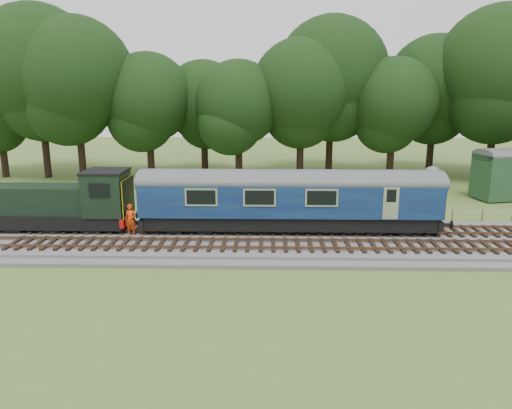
{
  "coord_description": "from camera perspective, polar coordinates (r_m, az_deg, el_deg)",
  "views": [
    {
      "loc": [
        -2.4,
        -28.2,
        9.17
      ],
      "look_at": [
        -3.14,
        1.4,
        2.0
      ],
      "focal_mm": 35.0,
      "sensor_mm": 36.0,
      "label": 1
    }
  ],
  "objects": [
    {
      "name": "track_south",
      "position": [
        28.11,
        6.27,
        -4.62
      ],
      "size": [
        67.2,
        2.4,
        0.21
      ],
      "color": "black",
      "rests_on": "ballast"
    },
    {
      "name": "ground",
      "position": [
        29.76,
        6.0,
        -4.42
      ],
      "size": [
        120.0,
        120.0,
        0.0
      ],
      "primitive_type": "plane",
      "color": "#4E6A27",
      "rests_on": "ground"
    },
    {
      "name": "worker",
      "position": [
        30.66,
        -14.14,
        -1.69
      ],
      "size": [
        0.73,
        0.51,
        1.89
      ],
      "primitive_type": "imported",
      "rotation": [
        0.0,
        0.0,
        -0.09
      ],
      "color": "#E93E0C",
      "rests_on": "ballast"
    },
    {
      "name": "fence",
      "position": [
        34.05,
        5.42,
        -2.07
      ],
      "size": [
        64.0,
        0.12,
        1.0
      ],
      "primitive_type": null,
      "color": "#6B6054",
      "rests_on": "ground"
    },
    {
      "name": "dmu_railcar",
      "position": [
        30.35,
        3.87,
        1.09
      ],
      "size": [
        18.05,
        2.86,
        3.88
      ],
      "color": "black",
      "rests_on": "ground"
    },
    {
      "name": "ballast",
      "position": [
        29.7,
        6.01,
        -4.1
      ],
      "size": [
        70.0,
        7.0,
        0.35
      ],
      "primitive_type": "cube",
      "color": "#4C4C4F",
      "rests_on": "ground"
    },
    {
      "name": "track_north",
      "position": [
        30.97,
        5.82,
        -2.89
      ],
      "size": [
        67.2,
        2.4,
        0.21
      ],
      "color": "black",
      "rests_on": "ballast"
    },
    {
      "name": "tree_line",
      "position": [
        51.09,
        4.1,
        3.24
      ],
      "size": [
        70.0,
        8.0,
        18.0
      ],
      "primitive_type": null,
      "color": "black",
      "rests_on": "ground"
    },
    {
      "name": "shunter_loco",
      "position": [
        32.98,
        -21.11,
        0.08
      ],
      "size": [
        8.91,
        2.6,
        3.38
      ],
      "color": "black",
      "rests_on": "ground"
    }
  ]
}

